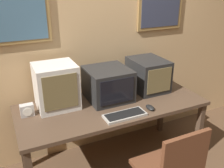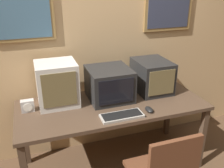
{
  "view_description": "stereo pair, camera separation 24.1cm",
  "coord_description": "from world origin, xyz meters",
  "px_view_note": "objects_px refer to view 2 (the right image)",
  "views": [
    {
      "loc": [
        -0.95,
        -1.26,
        1.92
      ],
      "look_at": [
        0.0,
        0.75,
        0.97
      ],
      "focal_mm": 40.0,
      "sensor_mm": 36.0,
      "label": 1
    },
    {
      "loc": [
        -0.72,
        -1.35,
        1.92
      ],
      "look_at": [
        0.0,
        0.75,
        0.97
      ],
      "focal_mm": 40.0,
      "sensor_mm": 36.0,
      "label": 2
    }
  ],
  "objects_px": {
    "monitor_right": "(152,76)",
    "desk_clock": "(28,106)",
    "mouse_near_keyboard": "(149,109)",
    "monitor_left": "(57,84)",
    "monitor_center": "(109,84)",
    "keyboard_main": "(122,116)"
  },
  "relations": [
    {
      "from": "monitor_center",
      "to": "keyboard_main",
      "type": "xyz_separation_m",
      "value": [
        -0.01,
        -0.41,
        -0.15
      ]
    },
    {
      "from": "monitor_left",
      "to": "mouse_near_keyboard",
      "type": "bearing_deg",
      "value": -29.31
    },
    {
      "from": "mouse_near_keyboard",
      "to": "desk_clock",
      "type": "xyz_separation_m",
      "value": [
        -1.08,
        0.37,
        0.04
      ]
    },
    {
      "from": "monitor_left",
      "to": "keyboard_main",
      "type": "xyz_separation_m",
      "value": [
        0.5,
        -0.45,
        -0.2
      ]
    },
    {
      "from": "monitor_center",
      "to": "keyboard_main",
      "type": "bearing_deg",
      "value": -91.74
    },
    {
      "from": "keyboard_main",
      "to": "monitor_left",
      "type": "bearing_deg",
      "value": 138.08
    },
    {
      "from": "monitor_center",
      "to": "monitor_left",
      "type": "bearing_deg",
      "value": 174.72
    },
    {
      "from": "keyboard_main",
      "to": "monitor_center",
      "type": "bearing_deg",
      "value": 88.26
    },
    {
      "from": "monitor_left",
      "to": "mouse_near_keyboard",
      "type": "relative_size",
      "value": 3.77
    },
    {
      "from": "monitor_right",
      "to": "monitor_left",
      "type": "bearing_deg",
      "value": 178.98
    },
    {
      "from": "monitor_right",
      "to": "desk_clock",
      "type": "height_order",
      "value": "monitor_right"
    },
    {
      "from": "monitor_left",
      "to": "mouse_near_keyboard",
      "type": "xyz_separation_m",
      "value": [
        0.78,
        -0.44,
        -0.2
      ]
    },
    {
      "from": "monitor_center",
      "to": "desk_clock",
      "type": "distance_m",
      "value": 0.82
    },
    {
      "from": "monitor_center",
      "to": "monitor_right",
      "type": "distance_m",
      "value": 0.5
    },
    {
      "from": "monitor_right",
      "to": "mouse_near_keyboard",
      "type": "relative_size",
      "value": 3.89
    },
    {
      "from": "mouse_near_keyboard",
      "to": "monitor_center",
      "type": "bearing_deg",
      "value": 124.11
    },
    {
      "from": "monitor_left",
      "to": "desk_clock",
      "type": "relative_size",
      "value": 3.59
    },
    {
      "from": "monitor_left",
      "to": "mouse_near_keyboard",
      "type": "distance_m",
      "value": 0.92
    },
    {
      "from": "mouse_near_keyboard",
      "to": "desk_clock",
      "type": "height_order",
      "value": "desk_clock"
    },
    {
      "from": "keyboard_main",
      "to": "monitor_right",
      "type": "bearing_deg",
      "value": 40.24
    },
    {
      "from": "monitor_left",
      "to": "keyboard_main",
      "type": "relative_size",
      "value": 1.1
    },
    {
      "from": "monitor_center",
      "to": "keyboard_main",
      "type": "relative_size",
      "value": 1.14
    }
  ]
}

